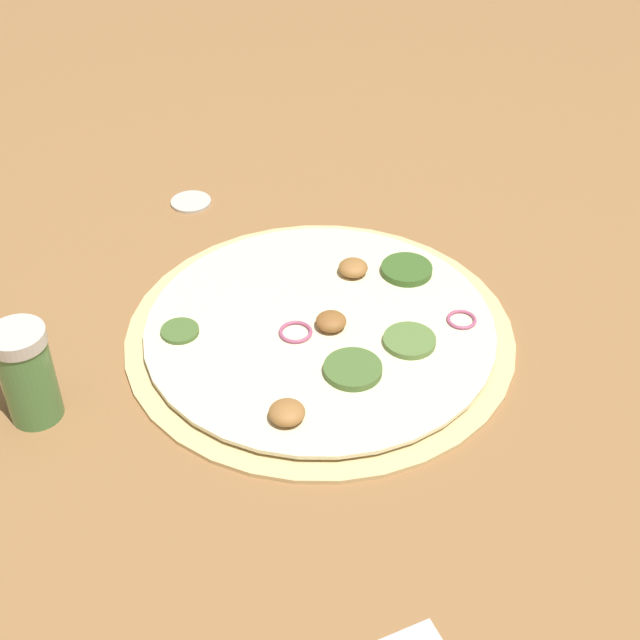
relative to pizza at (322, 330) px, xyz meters
name	(u,v)px	position (x,y,z in m)	size (l,w,h in m)	color
ground_plane	(320,335)	(0.00, 0.00, -0.01)	(3.00, 3.00, 0.00)	olive
pizza	(322,330)	(0.00, 0.00, 0.00)	(0.36, 0.36, 0.03)	#D6B77A
spice_jar	(27,374)	(-0.17, 0.20, 0.04)	(0.05, 0.05, 0.09)	#4C7F42
loose_cap	(191,201)	(0.18, 0.21, 0.00)	(0.05, 0.05, 0.01)	beige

